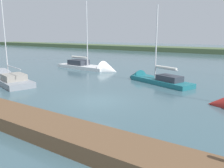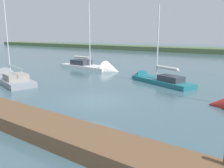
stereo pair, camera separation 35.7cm
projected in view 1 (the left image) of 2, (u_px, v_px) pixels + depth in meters
name	position (u px, v px, depth m)	size (l,w,h in m)	color
ground_plane	(98.00, 101.00, 16.73)	(200.00, 200.00, 0.00)	#42606B
far_shoreline	(221.00, 53.00, 57.48)	(180.00, 8.00, 2.40)	#4C603D
dock_pier	(28.00, 121.00, 11.88)	(26.34, 2.12, 0.69)	brown
sailboat_behind_pier	(152.00, 80.00, 23.49)	(8.08, 4.52, 8.28)	#1E6B75
sailboat_far_right	(93.00, 68.00, 31.52)	(9.84, 3.09, 10.13)	white
sailboat_near_dock	(6.00, 80.00, 23.67)	(8.66, 4.50, 9.64)	gray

